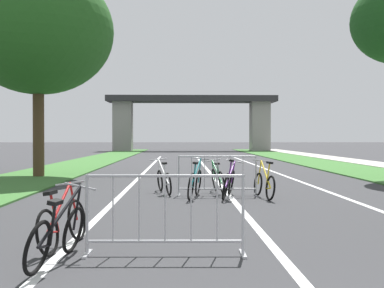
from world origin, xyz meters
name	(u,v)px	position (x,y,z in m)	size (l,w,h in m)	color
grass_verge_left	(83,164)	(-6.85, 26.20, 0.03)	(3.30, 64.04, 0.05)	#386B2D
grass_verge_right	(321,163)	(6.85, 26.20, 0.03)	(3.30, 64.04, 0.05)	#386B2D
sidewalk_path_right	(367,163)	(9.55, 26.20, 0.04)	(2.10, 64.04, 0.08)	#ADA89E
lane_stripe_center	(211,174)	(0.00, 18.52, 0.00)	(0.14, 37.05, 0.01)	silver
lane_stripe_right_lane	(280,174)	(2.86, 18.52, 0.00)	(0.14, 37.05, 0.01)	silver
lane_stripe_left_lane	(142,174)	(-2.86, 18.52, 0.00)	(0.14, 37.05, 0.01)	silver
overpass_bridge	(192,114)	(0.00, 52.93, 4.16)	(18.91, 3.68, 6.16)	#2D2D30
tree_left_oak_near	(38,31)	(-6.71, 17.10, 5.59)	(5.73, 5.73, 8.04)	#4C3823
crowd_barrier_nearest	(165,216)	(-1.49, 4.73, 0.51)	(2.09, 0.48, 1.05)	#ADADB2
crowd_barrier_second	(217,176)	(-0.32, 11.10, 0.51)	(2.10, 0.52, 1.05)	#ADADB2
bicycle_purple_0	(229,183)	(-0.06, 10.67, 0.37)	(0.72, 1.73, 0.99)	black
bicycle_yellow_1	(264,184)	(0.82, 10.54, 0.35)	(0.45, 1.59, 0.96)	black
bicycle_teal_2	(195,183)	(-0.92, 10.66, 0.38)	(0.63, 1.74, 1.01)	black
bicycle_red_3	(63,223)	(-2.92, 5.17, 0.35)	(0.45, 1.59, 0.90)	black
bicycle_green_4	(218,180)	(-0.26, 11.66, 0.36)	(0.56, 1.64, 0.93)	black
bicycle_black_5	(58,235)	(-2.77, 4.33, 0.35)	(0.61, 1.67, 0.94)	black
bicycle_white_6	(164,181)	(-1.74, 11.68, 0.35)	(0.68, 1.66, 0.95)	black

